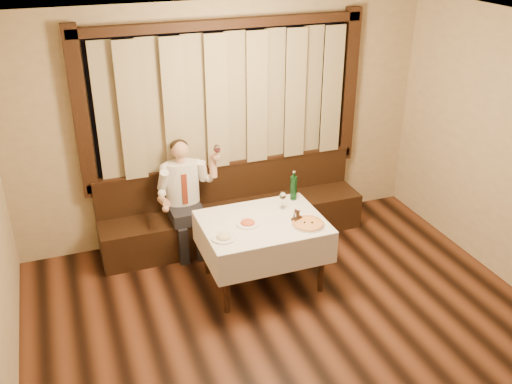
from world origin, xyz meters
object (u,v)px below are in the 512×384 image
object	(u,v)px
green_bottle	(294,187)
cruet_caddy	(297,217)
pizza	(308,224)
seated_man	(184,189)
pasta_cream	(224,236)
pasta_red	(248,221)
dining_table	(263,230)
banquette	(233,215)

from	to	relation	value
green_bottle	cruet_caddy	distance (m)	0.50
cruet_caddy	green_bottle	bearing A→B (deg)	46.65
pizza	seated_man	world-z (taller)	seated_man
pizza	pasta_cream	xyz separation A→B (m)	(-0.89, 0.04, 0.02)
pizza	pasta_red	world-z (taller)	pasta_red
dining_table	pasta_cream	world-z (taller)	pasta_cream
pizza	green_bottle	size ratio (longest dim) A/B	1.01
dining_table	green_bottle	bearing A→B (deg)	35.07
pasta_red	seated_man	xyz separation A→B (m)	(-0.43, 0.94, 0.01)
pasta_red	seated_man	distance (m)	1.04
pasta_cream	pasta_red	bearing A→B (deg)	30.74
dining_table	pizza	xyz separation A→B (m)	(0.41, -0.24, 0.12)
pasta_red	seated_man	world-z (taller)	seated_man
seated_man	dining_table	bearing A→B (deg)	-57.26
pasta_red	pasta_cream	distance (m)	0.37
pasta_cream	cruet_caddy	bearing A→B (deg)	5.97
pasta_red	cruet_caddy	world-z (taller)	cruet_caddy
banquette	seated_man	world-z (taller)	seated_man
pasta_red	banquette	bearing A→B (deg)	80.76
pizza	cruet_caddy	distance (m)	0.15
seated_man	banquette	bearing A→B (deg)	8.36
banquette	pasta_cream	xyz separation A→B (m)	(-0.48, -1.22, 0.48)
pasta_red	seated_man	size ratio (longest dim) A/B	0.18
cruet_caddy	dining_table	bearing A→B (deg)	137.86
pasta_red	pasta_cream	xyz separation A→B (m)	(-0.32, -0.19, -0.00)
dining_table	seated_man	xyz separation A→B (m)	(-0.60, 0.94, 0.15)
dining_table	seated_man	bearing A→B (deg)	122.74
pasta_cream	dining_table	bearing A→B (deg)	22.11
pasta_cream	banquette	bearing A→B (deg)	68.36
pizza	seated_man	xyz separation A→B (m)	(-1.01, 1.17, 0.03)
banquette	green_bottle	distance (m)	1.03
banquette	dining_table	bearing A→B (deg)	-90.00
pasta_red	green_bottle	distance (m)	0.77
cruet_caddy	seated_man	size ratio (longest dim) A/B	0.09
banquette	cruet_caddy	xyz separation A→B (m)	(0.34, -1.13, 0.49)
banquette	seated_man	distance (m)	0.78
banquette	dining_table	distance (m)	1.08
pizza	banquette	bearing A→B (deg)	107.89
pasta_cream	seated_man	xyz separation A→B (m)	(-0.12, 1.13, 0.01)
banquette	cruet_caddy	distance (m)	1.28
banquette	green_bottle	size ratio (longest dim) A/B	9.39
seated_man	green_bottle	bearing A→B (deg)	-28.00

